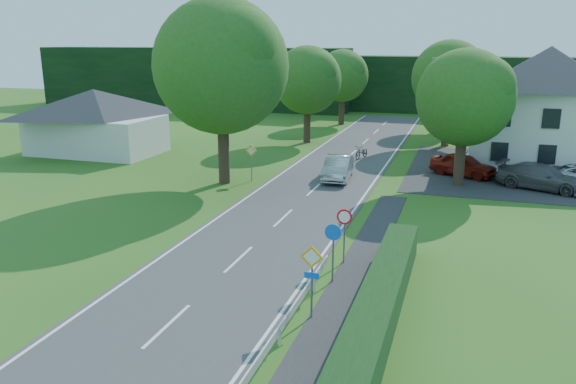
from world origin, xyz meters
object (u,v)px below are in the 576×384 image
(parked_car_red, at_px, (463,165))
(parasol, at_px, (469,157))
(streetlight, at_px, (457,112))
(parked_car_grey, at_px, (542,177))
(parked_car_silver_a, at_px, (499,160))
(moving_car, at_px, (338,168))
(motorcycle, at_px, (362,152))

(parked_car_red, distance_m, parasol, 2.14)
(streetlight, xyz_separation_m, parked_car_grey, (5.36, -1.51, -3.65))
(streetlight, bearing_deg, parked_car_silver_a, 45.90)
(parked_car_red, height_order, parked_car_grey, parked_car_grey)
(moving_car, relative_size, parked_car_grey, 0.88)
(parked_car_red, distance_m, parked_car_silver_a, 3.39)
(streetlight, bearing_deg, parked_car_red, 45.90)
(parasol, bearing_deg, streetlight, -109.91)
(parked_car_grey, height_order, parasol, parasol)
(motorcycle, distance_m, parked_car_grey, 13.60)
(streetlight, xyz_separation_m, parked_car_red, (0.65, 0.68, -3.66))
(parked_car_silver_a, relative_size, parasol, 2.26)
(streetlight, xyz_separation_m, motorcycle, (-6.97, 4.22, -3.90))
(streetlight, distance_m, motorcycle, 9.04)
(motorcycle, bearing_deg, parked_car_silver_a, 8.61)
(parked_car_grey, bearing_deg, motorcycle, 85.80)
(moving_car, xyz_separation_m, parked_car_grey, (12.61, 1.34, 0.00))
(motorcycle, relative_size, parked_car_red, 0.45)
(moving_car, relative_size, parked_car_silver_a, 1.05)
(parked_car_red, bearing_deg, streetlight, 161.08)
(streetlight, distance_m, parked_car_red, 3.78)
(parked_car_silver_a, xyz_separation_m, parked_car_grey, (2.35, -4.62, 0.04))
(motorcycle, height_order, parked_car_silver_a, parked_car_silver_a)
(motorcycle, distance_m, parked_car_red, 8.41)
(parked_car_grey, bearing_deg, parasol, 66.10)
(streetlight, height_order, moving_car, streetlight)
(parked_car_red, relative_size, parked_car_silver_a, 1.00)
(parked_car_silver_a, bearing_deg, moving_car, 113.25)
(motorcycle, distance_m, parked_car_silver_a, 10.05)
(parked_car_silver_a, bearing_deg, parked_car_grey, -159.95)
(motorcycle, xyz_separation_m, parked_car_red, (7.63, -3.54, 0.24))
(motorcycle, bearing_deg, moving_car, -77.30)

